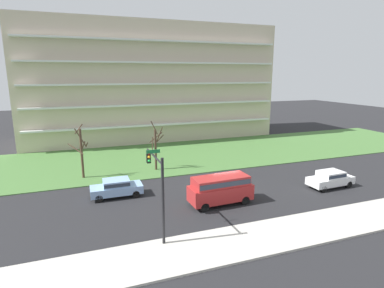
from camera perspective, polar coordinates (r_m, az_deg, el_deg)
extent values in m
plane|color=#232326|center=(28.49, 5.34, -8.99)|extent=(160.00, 160.00, 0.00)
cube|color=#BCB7AD|center=(22.19, 14.53, -15.78)|extent=(80.00, 4.00, 0.15)
cube|color=#477238|center=(40.92, -3.05, -2.13)|extent=(80.00, 16.00, 0.08)
cube|color=beige|center=(52.93, -7.63, 11.02)|extent=(39.18, 11.58, 18.11)
cube|color=silver|center=(47.44, -5.77, 3.55)|extent=(37.61, 0.90, 0.24)
cube|color=silver|center=(47.05, -5.85, 7.18)|extent=(37.61, 0.90, 0.24)
cube|color=silver|center=(46.86, -5.94, 10.86)|extent=(37.61, 0.90, 0.24)
cube|color=silver|center=(46.87, -6.02, 14.55)|extent=(37.61, 0.90, 0.24)
cube|color=silver|center=(47.07, -6.11, 18.22)|extent=(37.61, 0.90, 0.24)
cylinder|color=#4C3828|center=(33.54, -19.44, -1.71)|extent=(0.25, 0.25, 5.16)
cylinder|color=#4C3828|center=(32.73, -20.45, -0.85)|extent=(1.45, 1.20, 1.04)
cylinder|color=#4C3828|center=(33.55, -19.20, -0.36)|extent=(0.52, 0.54, 1.04)
cylinder|color=#4C3828|center=(32.70, -19.67, 1.12)|extent=(1.05, 0.13, 1.90)
cylinder|color=#4C3828|center=(33.42, -19.93, 2.59)|extent=(0.88, 0.33, 1.02)
cylinder|color=#4C3828|center=(33.42, -18.60, -0.11)|extent=(0.29, 1.18, 0.72)
cylinder|color=#423023|center=(34.61, -6.64, -1.13)|extent=(0.24, 0.24, 4.57)
cylinder|color=#423023|center=(34.69, -5.85, 1.02)|extent=(0.58, 1.26, 1.04)
cylinder|color=#423023|center=(34.55, -5.92, 1.77)|extent=(0.53, 1.20, 1.80)
cylinder|color=#423023|center=(33.76, -6.89, 2.94)|extent=(0.75, 0.46, 1.48)
cylinder|color=#423023|center=(34.46, -7.21, 0.09)|extent=(0.33, 0.75, 1.36)
cylinder|color=#423023|center=(35.01, -6.60, 1.19)|extent=(1.43, 0.56, 1.23)
cube|color=#B22828|center=(26.03, 5.21, -8.80)|extent=(5.28, 2.21, 1.25)
cube|color=#B22828|center=(25.69, 5.25, -6.72)|extent=(4.67, 2.03, 0.75)
cube|color=#2D3847|center=(25.69, 5.25, -6.72)|extent=(4.58, 2.06, 0.41)
cylinder|color=black|center=(27.81, 7.69, -8.81)|extent=(0.73, 0.25, 0.72)
cylinder|color=black|center=(26.41, 9.65, -10.08)|extent=(0.73, 0.25, 0.72)
cylinder|color=black|center=(26.29, 0.69, -10.00)|extent=(0.73, 0.25, 0.72)
cylinder|color=black|center=(24.79, 2.34, -11.46)|extent=(0.73, 0.25, 0.72)
cube|color=#8CB2E0|center=(28.26, -13.56, -8.04)|extent=(4.42, 1.84, 0.70)
cube|color=#8CB2E0|center=(28.05, -13.63, -6.84)|extent=(2.22, 1.68, 0.55)
cube|color=#2D3847|center=(28.05, -13.63, -6.84)|extent=(2.17, 1.71, 0.30)
cylinder|color=black|center=(27.56, -16.57, -9.54)|extent=(0.64, 0.23, 0.64)
cylinder|color=black|center=(29.03, -16.75, -8.40)|extent=(0.64, 0.23, 0.64)
cylinder|color=black|center=(27.82, -10.16, -8.98)|extent=(0.64, 0.23, 0.64)
cylinder|color=black|center=(29.28, -10.68, -7.88)|extent=(0.64, 0.23, 0.64)
cube|color=white|center=(32.44, 23.85, -6.07)|extent=(4.47, 1.98, 0.70)
cube|color=white|center=(32.25, 23.95, -5.02)|extent=(2.27, 1.74, 0.55)
cube|color=#2D3847|center=(32.25, 23.95, -5.02)|extent=(2.22, 1.78, 0.30)
cylinder|color=black|center=(34.13, 24.66, -5.86)|extent=(0.65, 0.25, 0.64)
cylinder|color=black|center=(33.15, 26.65, -6.59)|extent=(0.65, 0.25, 0.64)
cylinder|color=black|center=(32.02, 20.85, -6.71)|extent=(0.65, 0.25, 0.64)
cylinder|color=black|center=(30.97, 22.85, -7.54)|extent=(0.65, 0.25, 0.64)
cylinder|color=black|center=(19.40, -5.29, -10.64)|extent=(0.18, 0.18, 5.67)
cylinder|color=black|center=(20.51, -6.91, -2.18)|extent=(0.12, 4.14, 0.12)
cube|color=black|center=(22.31, -7.92, -2.32)|extent=(0.28, 0.28, 0.90)
sphere|color=red|center=(22.10, -7.86, -1.66)|extent=(0.20, 0.20, 0.20)
sphere|color=#F2A519|center=(22.17, -7.84, -2.36)|extent=(0.20, 0.20, 0.20)
sphere|color=green|center=(22.24, -7.82, -3.06)|extent=(0.20, 0.20, 0.20)
cube|color=#197238|center=(20.65, -7.06, -1.37)|extent=(0.90, 0.04, 0.24)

